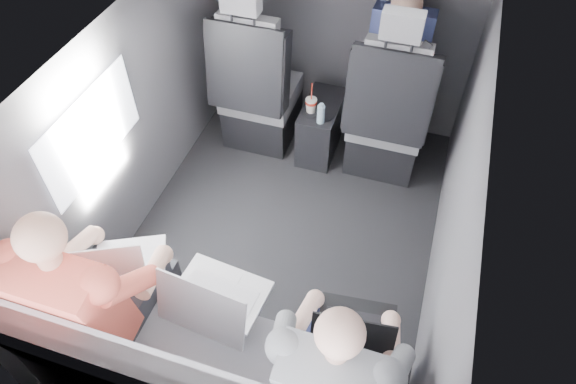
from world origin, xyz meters
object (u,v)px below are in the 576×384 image
(laptop_white, at_px, (123,263))
(laptop_black, at_px, (355,328))
(passenger_rear_left, at_px, (97,291))
(center_console, at_px, (321,127))
(water_bottle, at_px, (321,114))
(rear_bench, at_px, (207,379))
(passenger_front_right, at_px, (398,54))
(laptop_silver, at_px, (214,298))
(soda_cup, at_px, (311,105))
(front_seat_right, at_px, (387,121))
(front_seat_left, at_px, (258,96))
(passenger_rear_right, at_px, (337,367))

(laptop_white, bearing_deg, laptop_black, 0.30)
(laptop_black, xyz_separation_m, passenger_rear_left, (-1.11, -0.18, 0.01))
(center_console, relative_size, laptop_black, 1.37)
(center_console, distance_m, water_bottle, 0.32)
(laptop_white, distance_m, passenger_rear_left, 0.17)
(laptop_white, bearing_deg, passenger_rear_left, -98.48)
(rear_bench, bearing_deg, passenger_front_right, 78.94)
(laptop_silver, relative_size, laptop_black, 1.22)
(soda_cup, bearing_deg, passenger_front_right, 33.86)
(rear_bench, xyz_separation_m, passenger_front_right, (0.42, 2.16, 0.44))
(center_console, distance_m, passenger_front_right, 0.72)
(front_seat_right, xyz_separation_m, water_bottle, (-0.41, -0.14, 0.07))
(laptop_white, bearing_deg, front_seat_right, 60.00)
(laptop_silver, height_order, passenger_front_right, passenger_front_right)
(rear_bench, bearing_deg, front_seat_right, 76.69)
(laptop_black, xyz_separation_m, passenger_front_right, (-0.16, 1.89, 0.11))
(soda_cup, bearing_deg, water_bottle, -41.32)
(front_seat_left, height_order, center_console, front_seat_left)
(rear_bench, relative_size, soda_cup, 6.84)
(center_console, height_order, passenger_rear_left, passenger_rear_left)
(soda_cup, xyz_separation_m, water_bottle, (0.09, -0.08, 0.01))
(front_seat_left, distance_m, passenger_front_right, 0.97)
(soda_cup, distance_m, water_bottle, 0.12)
(laptop_white, xyz_separation_m, passenger_rear_right, (1.05, -0.17, -0.02))
(laptop_silver, xyz_separation_m, passenger_rear_left, (-0.50, -0.12, -0.00))
(passenger_front_right, bearing_deg, front_seat_right, -83.82)
(laptop_black, bearing_deg, soda_cup, 112.08)
(front_seat_left, distance_m, laptop_black, 1.95)
(rear_bench, distance_m, water_bottle, 1.77)
(rear_bench, height_order, soda_cup, rear_bench)
(water_bottle, relative_size, passenger_front_right, 0.20)
(front_seat_right, bearing_deg, rear_bench, -103.31)
(center_console, bearing_deg, laptop_black, -70.71)
(front_seat_right, distance_m, rear_bench, 1.96)
(laptop_white, bearing_deg, center_console, 73.55)
(water_bottle, xyz_separation_m, laptop_white, (-0.53, -1.50, 0.16))
(laptop_white, relative_size, laptop_black, 1.21)
(soda_cup, height_order, laptop_white, laptop_white)
(front_seat_right, height_order, soda_cup, front_seat_right)
(water_bottle, distance_m, passenger_front_right, 0.62)
(rear_bench, xyz_separation_m, passenger_rear_left, (-0.52, 0.09, 0.33))
(water_bottle, relative_size, laptop_black, 0.42)
(front_seat_left, xyz_separation_m, laptop_white, (-0.05, -1.64, 0.23))
(water_bottle, bearing_deg, front_seat_right, 18.37)
(front_seat_left, bearing_deg, laptop_silver, -75.82)
(soda_cup, xyz_separation_m, passenger_front_right, (0.47, 0.32, 0.28))
(water_bottle, height_order, laptop_silver, laptop_silver)
(rear_bench, relative_size, passenger_rear_left, 1.29)
(rear_bench, relative_size, laptop_silver, 3.74)
(rear_bench, bearing_deg, center_console, 90.00)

